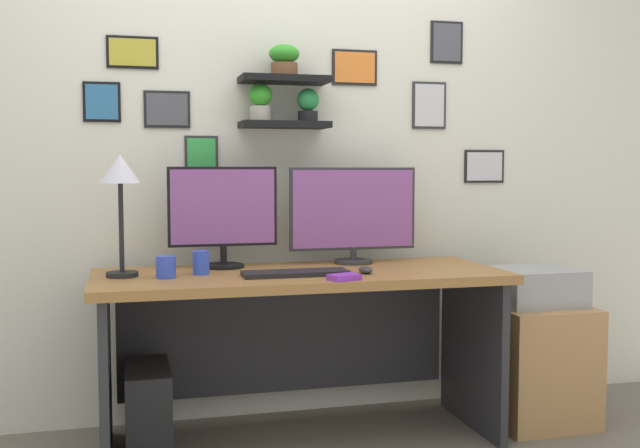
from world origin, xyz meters
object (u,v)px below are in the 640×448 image
Objects in this scene: keyboard at (296,273)px; scissors_tray at (344,277)px; desk at (298,316)px; computer_mouse at (366,270)px; coffee_mug at (166,267)px; monitor_left at (223,213)px; drawer_cabinet at (534,362)px; printer at (536,286)px; pen_cup at (201,263)px; desk_lamp at (120,181)px; computer_tower_left at (148,413)px; monitor_right at (353,213)px.

scissors_tray is at bearing -46.87° from keyboard.
scissors_tray is at bearing -71.42° from desk.
computer_mouse is at bearing 47.91° from scissors_tray.
coffee_mug is at bearing -170.03° from desk.
monitor_left reaches higher than coffee_mug.
keyboard is (0.26, -0.33, -0.23)m from monitor_left.
printer reaches higher than drawer_cabinet.
drawer_cabinet is 1.46× the size of printer.
scissors_tray reaches higher than desk.
pen_cup is (-0.42, -0.04, 0.26)m from desk.
desk_lamp is (-0.44, -0.18, 0.15)m from monitor_left.
printer is 1.84m from computer_tower_left.
keyboard is at bearing -19.25° from pen_cup.
pen_cup reaches higher than desk.
desk is 0.38m from computer_mouse.
printer is (1.71, 0.05, -0.16)m from coffee_mug.
desk is 0.28m from keyboard.
printer is (1.44, -0.21, -0.36)m from monitor_left.
computer_mouse is 0.22× the size of computer_tower_left.
keyboard is at bearing -174.43° from printer.
monitor_left is 0.50m from desk_lamp.
desk_lamp is at bearing 168.10° from keyboard.
monitor_right is 1.26m from computer_tower_left.
pen_cup is (-0.12, -0.20, -0.19)m from monitor_left.
drawer_cabinet is 0.36m from printer.
monitor_right is at bearing 69.12° from scissors_tray.
desk_lamp is 0.90× the size of drawer_cabinet.
monitor_right is 6.03× the size of pen_cup.
desk is 2.90× the size of monitor_right.
monitor_left is at bearing 44.33° from coffee_mug.
monitor_left is 5.39× the size of computer_mouse.
scissors_tray is (0.53, -0.30, -0.04)m from pen_cup.
desk is at bearing 177.44° from drawer_cabinet.
desk is 0.63m from coffee_mug.
coffee_mug is 0.61m from computer_tower_left.
desk is 0.74m from computer_tower_left.
computer_mouse reaches higher than printer.
coffee_mug is at bearing -25.13° from desk_lamp.
scissors_tray is at bearing -164.37° from drawer_cabinet.
coffee_mug reaches higher than drawer_cabinet.
keyboard reaches higher than printer.
coffee_mug reaches higher than computer_tower_left.
computer_tower_left is (-0.90, 0.10, -0.57)m from computer_mouse.
monitor_left is 4.04× the size of scissors_tray.
printer is (1.88, -0.03, -0.50)m from desk_lamp.
monitor_left is 1.21× the size of computer_tower_left.
printer is at bearing -8.36° from monitor_left.
monitor_left is 0.30m from pen_cup.
pen_cup is at bearing 150.59° from scissors_tray.
coffee_mug is 0.22× the size of computer_tower_left.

